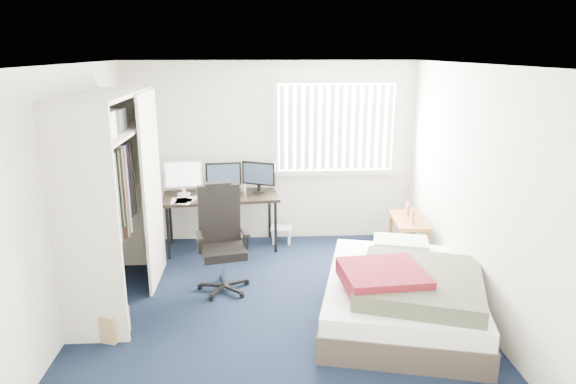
{
  "coord_description": "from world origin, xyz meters",
  "views": [
    {
      "loc": [
        -0.18,
        -4.94,
        2.62
      ],
      "look_at": [
        0.14,
        0.4,
        1.15
      ],
      "focal_mm": 32.0,
      "sensor_mm": 36.0,
      "label": 1
    }
  ],
  "objects_px": {
    "office_chair": "(222,249)",
    "bed": "(403,293)",
    "desk": "(221,193)",
    "nightstand": "(409,223)"
  },
  "relations": [
    {
      "from": "desk",
      "to": "office_chair",
      "type": "height_order",
      "value": "desk"
    },
    {
      "from": "desk",
      "to": "nightstand",
      "type": "distance_m",
      "value": 2.51
    },
    {
      "from": "office_chair",
      "to": "bed",
      "type": "relative_size",
      "value": 0.53
    },
    {
      "from": "office_chair",
      "to": "nightstand",
      "type": "relative_size",
      "value": 1.48
    },
    {
      "from": "bed",
      "to": "office_chair",
      "type": "bearing_deg",
      "value": 155.99
    },
    {
      "from": "desk",
      "to": "office_chair",
      "type": "bearing_deg",
      "value": -86.14
    },
    {
      "from": "office_chair",
      "to": "bed",
      "type": "xyz_separation_m",
      "value": [
        1.85,
        -0.82,
        -0.18
      ]
    },
    {
      "from": "office_chair",
      "to": "bed",
      "type": "distance_m",
      "value": 2.03
    },
    {
      "from": "bed",
      "to": "nightstand",
      "type": "bearing_deg",
      "value": 72.15
    },
    {
      "from": "nightstand",
      "to": "bed",
      "type": "relative_size",
      "value": 0.36
    }
  ]
}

